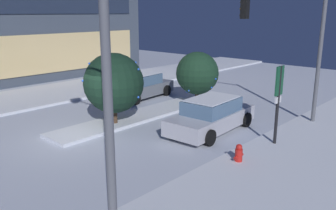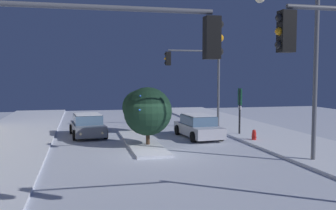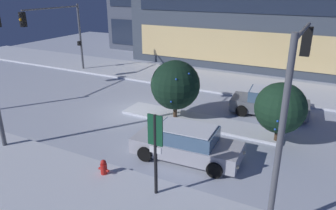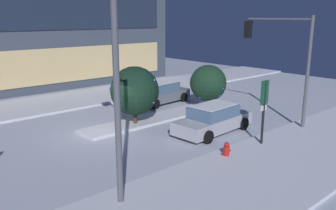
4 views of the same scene
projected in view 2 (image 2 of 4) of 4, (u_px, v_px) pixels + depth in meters
name	position (u px, v px, depth m)	size (l,w,h in m)	color
ground	(160.00, 155.00, 19.11)	(52.00, 52.00, 0.00)	silver
curb_strip_near	(304.00, 146.00, 20.96)	(52.00, 5.20, 0.14)	silver
median_strip	(141.00, 142.00, 22.47)	(9.00, 1.80, 0.14)	silver
car_near	(198.00, 127.00, 24.28)	(4.84, 2.24, 1.49)	#B7B7C1
car_far	(88.00, 126.00, 24.82)	(4.54, 2.43, 1.49)	slate
traffic_light_corner_near_right	(197.00, 73.00, 28.22)	(0.32, 4.30, 6.03)	#565960
traffic_light_corner_far_left	(76.00, 75.00, 8.28)	(0.32, 5.88, 5.65)	#565960
street_lamp_arched	(299.00, 52.00, 16.82)	(0.56, 3.08, 7.69)	#565960
fire_hydrant	(254.00, 136.00, 22.73)	(0.48, 0.26, 0.75)	red
parking_info_sign	(240.00, 105.00, 24.98)	(0.55, 0.12, 3.15)	black
decorated_tree_median	(139.00, 107.00, 26.57)	(2.37, 2.41, 2.97)	#473323
decorated_tree_left_of_median	(148.00, 111.00, 21.05)	(2.70, 2.70, 3.35)	#473323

